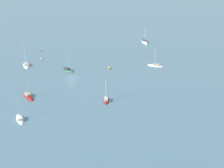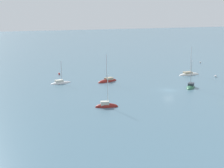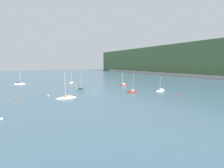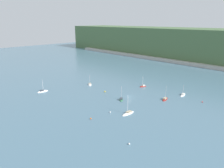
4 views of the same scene
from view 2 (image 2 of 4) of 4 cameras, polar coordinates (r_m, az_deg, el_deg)
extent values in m
plane|color=slate|center=(86.50, 10.30, -1.14)|extent=(600.00, 600.00, 0.00)
ellipsoid|color=maroon|center=(95.69, -0.86, 0.43)|extent=(3.99, 7.37, 1.75)
cube|color=tan|center=(95.86, -0.60, 0.97)|extent=(2.11, 2.85, 0.73)
cylinder|color=#B2B2B7|center=(94.61, -1.03, 3.02)|extent=(0.14, 0.14, 7.90)
ellipsoid|color=maroon|center=(70.29, -0.98, -4.22)|extent=(3.08, 5.46, 1.70)
cube|color=beige|center=(69.98, -1.32, -3.52)|extent=(1.65, 2.13, 0.87)
cylinder|color=silver|center=(69.25, -0.78, -1.08)|extent=(0.14, 0.14, 6.97)
ellipsoid|color=silver|center=(94.64, -9.34, 0.12)|extent=(2.80, 6.66, 1.21)
cube|color=silver|center=(94.30, -9.64, 0.51)|extent=(1.65, 2.49, 0.79)
cylinder|color=#B2B2B7|center=(94.05, -9.23, 2.25)|extent=(0.14, 0.14, 6.43)
ellipsoid|color=#2D6647|center=(90.77, 14.16, -0.66)|extent=(5.57, 5.78, 1.52)
cube|color=#333842|center=(91.04, 14.24, -0.07)|extent=(2.53, 2.56, 0.87)
cylinder|color=#B2B2B7|center=(89.62, 14.28, 1.91)|extent=(0.14, 0.14, 7.57)
ellipsoid|color=white|center=(109.48, 13.91, 1.65)|extent=(2.49, 7.93, 1.51)
cube|color=tan|center=(108.95, 13.67, 2.02)|extent=(1.72, 2.86, 0.70)
cylinder|color=silver|center=(108.89, 14.22, 4.22)|extent=(0.14, 0.14, 9.06)
sphere|color=white|center=(135.97, 15.84, 3.83)|extent=(0.67, 0.67, 0.67)
sphere|color=white|center=(107.80, 18.41, 1.38)|extent=(0.69, 0.69, 0.69)
sphere|color=red|center=(107.82, -9.63, 1.86)|extent=(0.66, 0.66, 0.66)
camera|label=1|loc=(110.10, -62.14, 21.21)|focal=50.00mm
camera|label=3|loc=(171.28, 5.31, 10.28)|focal=28.00mm
camera|label=4|loc=(204.89, 20.07, 18.53)|focal=35.00mm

